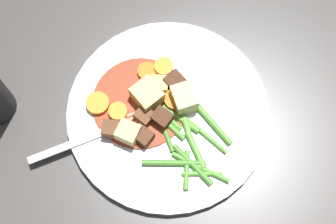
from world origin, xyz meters
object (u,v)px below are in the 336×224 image
(dinner_plate, at_px, (168,114))
(meat_chunk_0, at_px, (145,116))
(potato_chunk_1, at_px, (159,85))
(fork, at_px, (95,135))
(carrot_slice_2, at_px, (118,112))
(potato_chunk_2, at_px, (147,96))
(carrot_slice_1, at_px, (147,72))
(meat_chunk_2, at_px, (177,85))
(carrot_slice_5, at_px, (173,99))
(potato_chunk_3, at_px, (184,99))
(carrot_slice_0, at_px, (98,104))
(carrot_slice_4, at_px, (164,68))
(carrot_slice_3, at_px, (147,88))
(meat_chunk_1, at_px, (143,136))
(meat_chunk_3, at_px, (112,130))
(potato_chunk_0, at_px, (128,133))
(meat_chunk_4, at_px, (162,118))

(dinner_plate, relative_size, meat_chunk_0, 12.10)
(potato_chunk_1, relative_size, fork, 0.15)
(dinner_plate, bearing_deg, carrot_slice_2, 34.88)
(dinner_plate, bearing_deg, potato_chunk_2, 0.94)
(carrot_slice_1, distance_m, meat_chunk_2, 0.05)
(carrot_slice_5, distance_m, meat_chunk_2, 0.02)
(carrot_slice_2, height_order, potato_chunk_3, potato_chunk_3)
(carrot_slice_5, xyz_separation_m, potato_chunk_3, (-0.01, -0.01, 0.01))
(potato_chunk_1, relative_size, potato_chunk_3, 0.67)
(dinner_plate, relative_size, carrot_slice_2, 10.86)
(carrot_slice_0, relative_size, potato_chunk_2, 0.86)
(carrot_slice_4, bearing_deg, carrot_slice_3, 85.43)
(carrot_slice_0, distance_m, carrot_slice_2, 0.03)
(meat_chunk_1, bearing_deg, carrot_slice_4, -72.22)
(carrot_slice_0, bearing_deg, carrot_slice_4, -116.17)
(potato_chunk_2, height_order, meat_chunk_1, potato_chunk_2)
(carrot_slice_2, bearing_deg, carrot_slice_4, -100.20)
(dinner_plate, bearing_deg, carrot_slice_3, -14.61)
(carrot_slice_1, height_order, carrot_slice_5, carrot_slice_5)
(potato_chunk_2, xyz_separation_m, meat_chunk_2, (-0.02, -0.04, -0.00))
(dinner_plate, xyz_separation_m, carrot_slice_0, (0.09, 0.04, 0.01))
(carrot_slice_0, relative_size, meat_chunk_3, 1.32)
(carrot_slice_5, xyz_separation_m, fork, (0.06, 0.10, -0.00))
(dinner_plate, distance_m, meat_chunk_0, 0.04)
(carrot_slice_0, height_order, carrot_slice_4, carrot_slice_4)
(meat_chunk_0, bearing_deg, carrot_slice_1, -58.67)
(carrot_slice_4, relative_size, fork, 0.17)
(potato_chunk_3, xyz_separation_m, meat_chunk_1, (0.02, 0.07, -0.01))
(carrot_slice_3, xyz_separation_m, potato_chunk_3, (-0.05, -0.01, 0.01))
(potato_chunk_1, distance_m, potato_chunk_2, 0.03)
(potato_chunk_1, relative_size, meat_chunk_1, 0.93)
(carrot_slice_2, distance_m, carrot_slice_3, 0.05)
(carrot_slice_1, height_order, meat_chunk_3, meat_chunk_3)
(carrot_slice_2, bearing_deg, meat_chunk_3, 108.47)
(carrot_slice_3, height_order, meat_chunk_0, meat_chunk_0)
(carrot_slice_5, xyz_separation_m, potato_chunk_0, (0.02, 0.08, 0.01))
(potato_chunk_3, height_order, meat_chunk_4, potato_chunk_3)
(carrot_slice_2, relative_size, meat_chunk_0, 1.11)
(meat_chunk_1, height_order, meat_chunk_2, meat_chunk_2)
(potato_chunk_1, distance_m, fork, 0.11)
(carrot_slice_4, distance_m, fork, 0.13)
(carrot_slice_2, height_order, carrot_slice_5, carrot_slice_5)
(meat_chunk_3, height_order, fork, meat_chunk_3)
(potato_chunk_2, xyz_separation_m, meat_chunk_4, (-0.03, 0.01, -0.00))
(meat_chunk_4, bearing_deg, carrot_slice_2, 23.34)
(carrot_slice_4, xyz_separation_m, fork, (0.02, 0.13, -0.01))
(fork, bearing_deg, carrot_slice_2, -100.24)
(carrot_slice_1, distance_m, carrot_slice_5, 0.06)
(dinner_plate, xyz_separation_m, potato_chunk_3, (-0.01, -0.02, 0.02))
(carrot_slice_2, relative_size, potato_chunk_2, 0.69)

